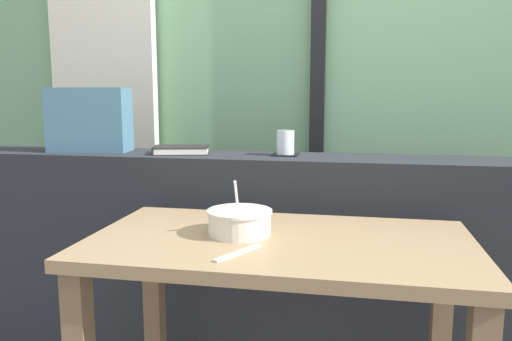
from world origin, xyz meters
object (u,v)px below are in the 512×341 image
Objects in this scene: coaster_square at (285,155)px; fork_utensil at (237,253)px; juice_glass at (285,143)px; closed_book at (181,150)px; throw_pillow at (90,120)px; breakfast_table at (280,283)px; soup_bowl at (240,222)px.

fork_utensil is (-0.02, -0.72, -0.16)m from coaster_square.
coaster_square is 0.04m from juice_glass.
juice_glass is at bearing 88.21° from coaster_square.
throw_pillow is (-0.39, 0.00, 0.12)m from closed_book.
breakfast_table is 10.73× the size of coaster_square.
throw_pillow is (-0.87, 0.54, 0.43)m from breakfast_table.
throw_pillow is at bearing -178.45° from coaster_square.
breakfast_table is 3.35× the size of throw_pillow.
juice_glass is 0.54× the size of fork_utensil.
breakfast_table is 0.66m from juice_glass.
breakfast_table is at bearing -83.63° from juice_glass.
soup_bowl is (-0.06, -0.55, -0.13)m from coaster_square.
juice_glass is at bearing 116.52° from fork_utensil.
fork_utensil is (0.39, -0.70, -0.18)m from closed_book.
juice_glass is at bearing 3.21° from closed_book.
juice_glass reaches higher than coaster_square.
juice_glass reaches higher than closed_book.
closed_book is at bearing -176.79° from coaster_square.
closed_book reaches higher than soup_bowl.
closed_book is at bearing -176.79° from juice_glass.
coaster_square is at bearing 1.55° from throw_pillow.
coaster_square is 0.74m from fork_utensil.
soup_bowl is (-0.06, -0.55, -0.18)m from juice_glass.
breakfast_table is 5.70× the size of soup_bowl.
closed_book is 0.65m from soup_bowl.
soup_bowl is at bearing -95.85° from juice_glass.
juice_glass is 0.29× the size of throw_pillow.
juice_glass reaches higher than soup_bowl.
juice_glass is at bearing 84.15° from soup_bowl.
coaster_square reaches higher than soup_bowl.
coaster_square is at bearing 96.37° from breakfast_table.
breakfast_table is 6.31× the size of fork_utensil.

